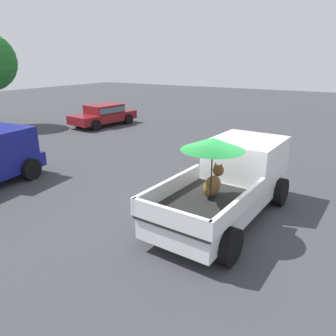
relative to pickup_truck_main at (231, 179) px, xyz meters
The scene contains 3 objects.
ground_plane 1.08m from the pickup_truck_main, behind, with size 80.00×80.00×0.00m, color #38383D.
pickup_truck_main is the anchor object (origin of this frame).
parked_sedan_near 13.81m from the pickup_truck_main, 56.76° to the left, with size 4.48×2.36×1.33m.
Camera 1 is at (-7.37, -2.88, 4.03)m, focal length 34.61 mm.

